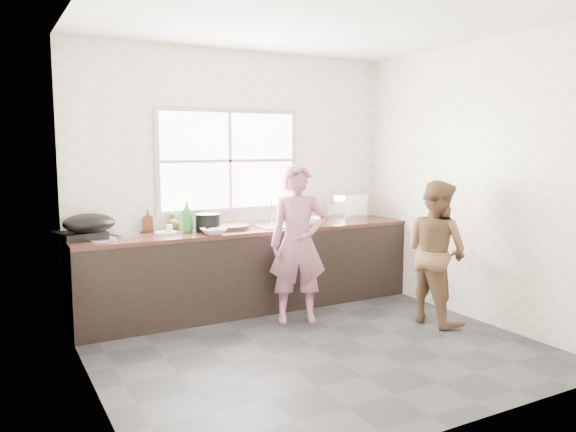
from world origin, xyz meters
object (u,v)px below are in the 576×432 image
bottle_brown_tall (148,222)px  wok (89,223)px  bowl_held (292,225)px  black_pot (208,223)px  burner (79,235)px  pot_lid_left (102,239)px  bowl_mince (214,231)px  glass_jar (169,229)px  plate_food (166,233)px  woman (298,249)px  bottle_green (187,216)px  dish_rack (347,207)px  bottle_brown_short (173,223)px  pot_lid_right (126,234)px  bowl_crabs (311,222)px  cutting_board (229,227)px  person_side (436,252)px

bottle_brown_tall → wok: (-0.58, -0.15, 0.05)m
bowl_held → black_pot: (-0.85, 0.20, 0.05)m
burner → pot_lid_left: bearing=-53.4°
bowl_mince → wok: size_ratio=0.52×
glass_jar → burner: size_ratio=0.22×
plate_food → glass_jar: 0.05m
burner → pot_lid_left: burner is taller
woman → bottle_green: 1.14m
glass_jar → dish_rack: dish_rack is taller
bottle_brown_short → pot_lid_right: bearing=-175.0°
bottle_brown_tall → woman: bearing=-33.6°
plate_food → pot_lid_right: bearing=159.6°
bowl_mince → dish_rack: (1.75, 0.28, 0.12)m
bowl_mince → bottle_green: size_ratio=0.74×
bowl_mince → bowl_crabs: bowl_crabs is taller
pot_lid_left → pot_lid_right: bearing=39.1°
bottle_brown_short → pot_lid_right: 0.49m
woman → bottle_brown_tall: 1.51m
woman → bottle_green: woman is taller
plate_food → pot_lid_right: 0.37m
black_pot → glass_jar: size_ratio=2.76×
bottle_brown_tall → pot_lid_left: 0.56m
glass_jar → bottle_brown_short: bearing=63.6°
cutting_board → woman: bearing=-54.6°
bowl_mince → bowl_held: (0.87, 0.00, 0.00)m
black_pot → pot_lid_right: (-0.76, 0.19, -0.08)m
bowl_crabs → glass_jar: size_ratio=2.46×
burner → pot_lid_right: 0.43m
dish_rack → bottle_brown_tall: bearing=162.0°
burner → pot_lid_left: size_ratio=1.50×
bowl_mince → bowl_held: bearing=0.0°
bowl_held → pot_lid_right: 1.66m
woman → burner: woman is taller
cutting_board → bottle_green: bottle_green is taller
bowl_mince → bowl_crabs: size_ratio=1.09×
cutting_board → burner: burner is taller
bowl_held → cutting_board: bearing=156.9°
bowl_mince → glass_jar: 0.43m
bowl_crabs → bottle_green: (-1.32, 0.18, 0.13)m
wok → pot_lid_left: (0.09, -0.10, -0.14)m
bowl_held → pot_lid_left: 1.88m
plate_food → wok: wok is taller
bottle_brown_tall → dish_rack: 2.27m
plate_food → pot_lid_left: (-0.61, -0.08, -0.00)m
person_side → pot_lid_left: (-2.87, 1.24, 0.17)m
pot_lid_left → plate_food: bearing=7.8°
bowl_held → black_pot: size_ratio=0.87×
bowl_held → dish_rack: (0.88, 0.28, 0.11)m
cutting_board → bottle_brown_short: bearing=161.1°
woman → pot_lid_left: (-1.73, 0.57, 0.15)m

